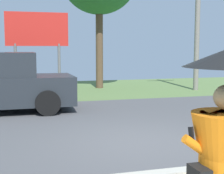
# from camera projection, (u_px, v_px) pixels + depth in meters

# --- Properties ---
(ground_plane) EXTENTS (40.00, 22.00, 0.20)m
(ground_plane) POSITION_uv_depth(u_px,v_px,m) (108.00, 118.00, 10.24)
(ground_plane) COLOR #4C4C4F
(utility_pole) EXTENTS (1.80, 0.24, 6.53)m
(utility_pole) POSITION_uv_depth(u_px,v_px,m) (197.00, 18.00, 16.24)
(utility_pole) COLOR gray
(utility_pole) RESTS_ON ground_plane
(roadside_billboard) EXTENTS (2.60, 0.12, 3.50)m
(roadside_billboard) POSITION_uv_depth(u_px,v_px,m) (37.00, 35.00, 14.39)
(roadside_billboard) COLOR slate
(roadside_billboard) RESTS_ON ground_plane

